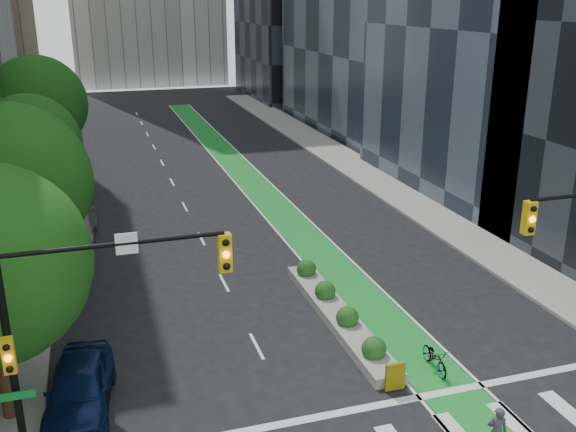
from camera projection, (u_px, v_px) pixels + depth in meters
ground at (385, 430)px, 19.68m from camera, size 160.00×160.00×0.00m
sidewalk_left at (29, 215)px, 38.92m from camera, size 3.60×90.00×0.15m
sidewalk_right at (383, 183)px, 45.57m from camera, size 3.60×90.00×0.15m
bike_lane_paint at (246, 176)px, 47.63m from camera, size 2.20×70.00×0.01m
tree_mid at (11, 183)px, 25.62m from camera, size 6.40×6.40×8.78m
tree_midfar at (30, 146)px, 34.86m from camera, size 5.60×5.60×7.76m
tree_far at (38, 104)px, 43.65m from camera, size 6.60×6.60×9.00m
signal_left at (71, 325)px, 16.11m from camera, size 6.14×0.51×7.20m
median_planter at (337, 312)px, 26.26m from camera, size 1.20×10.26×1.10m
bicycle at (435, 358)px, 22.75m from camera, size 0.73×1.83×0.95m
cyclist at (497, 432)px, 18.32m from camera, size 0.68×0.56×1.62m
parked_car_left_near at (80, 387)px, 20.40m from camera, size 2.51×5.06×1.66m
parked_car_left_mid at (66, 244)px, 32.63m from camera, size 1.92×4.30×1.37m
parked_car_left_far at (80, 228)px, 35.18m from camera, size 2.10×4.35×1.22m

